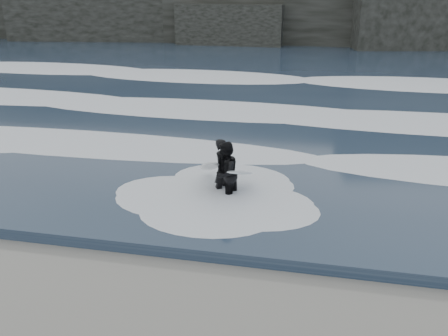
# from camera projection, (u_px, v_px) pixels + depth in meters

# --- Properties ---
(sea) EXTENTS (90.00, 52.00, 0.30)m
(sea) POSITION_uv_depth(u_px,v_px,m) (307.00, 70.00, 34.77)
(sea) COLOR #25354B
(sea) RESTS_ON ground
(foam_near) EXTENTS (60.00, 3.20, 0.20)m
(foam_near) POSITION_uv_depth(u_px,v_px,m) (273.00, 161.00, 16.36)
(foam_near) COLOR white
(foam_near) RESTS_ON sea
(foam_mid) EXTENTS (60.00, 4.00, 0.24)m
(foam_mid) POSITION_uv_depth(u_px,v_px,m) (291.00, 110.00, 22.77)
(foam_mid) COLOR white
(foam_mid) RESTS_ON sea
(foam_far) EXTENTS (60.00, 4.80, 0.30)m
(foam_far) POSITION_uv_depth(u_px,v_px,m) (303.00, 75.00, 31.00)
(foam_far) COLOR white
(foam_far) RESTS_ON sea
(surfer_left) EXTENTS (1.28, 2.03, 1.77)m
(surfer_left) POSITION_uv_depth(u_px,v_px,m) (220.00, 169.00, 14.25)
(surfer_left) COLOR black
(surfer_left) RESTS_ON ground
(surfer_right) EXTENTS (1.24, 1.84, 1.82)m
(surfer_right) POSITION_uv_depth(u_px,v_px,m) (226.00, 173.00, 13.82)
(surfer_right) COLOR black
(surfer_right) RESTS_ON ground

